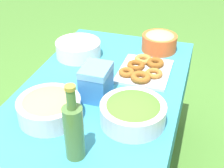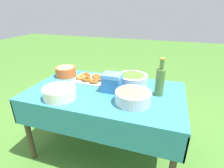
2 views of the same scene
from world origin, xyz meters
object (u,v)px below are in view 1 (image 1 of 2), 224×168
(salad_bowl, at_px, (133,111))
(olive_oil_bottle, at_px, (74,130))
(pasta_bowl, at_px, (159,41))
(bread_bowl, at_px, (49,107))
(cooler_box, at_px, (96,82))
(plate_stack, at_px, (78,49))
(donut_platter, at_px, (144,69))

(salad_bowl, xyz_separation_m, olive_oil_bottle, (-0.27, 0.17, 0.07))
(pasta_bowl, bearing_deg, salad_bowl, -178.72)
(bread_bowl, xyz_separation_m, cooler_box, (0.22, -0.15, 0.03))
(plate_stack, xyz_separation_m, bread_bowl, (-0.61, -0.11, 0.01))
(plate_stack, relative_size, cooler_box, 1.61)
(plate_stack, bearing_deg, cooler_box, -146.16)
(donut_platter, xyz_separation_m, bread_bowl, (-0.53, 0.33, 0.04))
(pasta_bowl, height_order, bread_bowl, pasta_bowl)
(pasta_bowl, distance_m, olive_oil_bottle, 1.04)
(plate_stack, distance_m, cooler_box, 0.46)
(salad_bowl, distance_m, donut_platter, 0.45)
(olive_oil_bottle, distance_m, cooler_box, 0.42)
(salad_bowl, bearing_deg, plate_stack, 42.73)
(donut_platter, relative_size, plate_stack, 1.27)
(olive_oil_bottle, bearing_deg, pasta_bowl, -8.25)
(donut_platter, height_order, plate_stack, plate_stack)
(plate_stack, bearing_deg, bread_bowl, -169.65)
(donut_platter, distance_m, bread_bowl, 0.62)
(plate_stack, distance_m, olive_oil_bottle, 0.86)
(salad_bowl, relative_size, bread_bowl, 1.03)
(pasta_bowl, bearing_deg, plate_stack, 116.38)
(olive_oil_bottle, height_order, bread_bowl, olive_oil_bottle)
(salad_bowl, relative_size, plate_stack, 1.08)
(donut_platter, xyz_separation_m, plate_stack, (0.08, 0.44, 0.03))
(salad_bowl, height_order, bread_bowl, bread_bowl)
(donut_platter, height_order, olive_oil_bottle, olive_oil_bottle)
(plate_stack, bearing_deg, pasta_bowl, -63.62)
(pasta_bowl, relative_size, plate_stack, 0.80)
(olive_oil_bottle, bearing_deg, bread_bowl, 47.95)
(salad_bowl, xyz_separation_m, cooler_box, (0.14, 0.23, 0.03))
(plate_stack, relative_size, olive_oil_bottle, 0.83)
(salad_bowl, distance_m, bread_bowl, 0.38)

